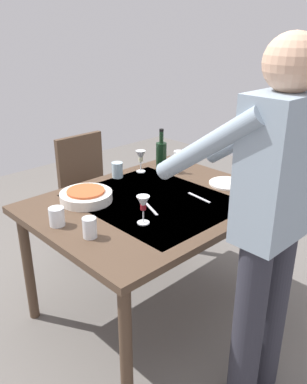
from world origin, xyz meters
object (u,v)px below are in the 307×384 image
dining_table (154,212)px  water_cup_far_left (90,228)px  water_cup_near_right (117,170)px  serving_bowl_pasta (86,196)px  chair_near (89,187)px  wine_glass_right (141,157)px  water_cup_far_right (57,217)px  wine_glass_left (143,205)px  wine_bottle (161,156)px  water_cup_near_left (179,157)px  person_server (269,217)px  dinner_plate_near (227,183)px

dining_table → water_cup_far_left: water_cup_far_left is taller
water_cup_near_right → serving_bowl_pasta: size_ratio=0.34×
chair_near → water_cup_far_left: (0.69, 1.01, 0.28)m
wine_glass_right → water_cup_far_right: size_ratio=1.58×
wine_glass_left → wine_glass_right: (-0.51, -0.58, 0.00)m
water_cup_far_left → water_cup_far_right: bearing=-77.4°
wine_bottle → water_cup_near_left: (-0.22, -0.04, -0.07)m
dining_table → wine_bottle: wine_bottle is taller
dining_table → wine_glass_left: bearing=36.2°
dining_table → wine_bottle: (-0.38, -0.32, 0.19)m
person_server → wine_glass_left: size_ratio=11.19×
water_cup_far_left → person_server: bearing=122.9°
wine_bottle → serving_bowl_pasta: 0.68m
person_server → dinner_plate_near: size_ratio=7.34×
wine_glass_right → water_cup_near_right: bearing=-8.9°
wine_glass_left → person_server: bearing=104.7°
serving_bowl_pasta → wine_glass_right: bearing=-165.1°
chair_near → water_cup_far_right: chair_near is taller
wine_glass_right → water_cup_far_right: bearing=19.3°
person_server → wine_bottle: size_ratio=5.71×
wine_bottle → wine_glass_left: 0.79m
serving_bowl_pasta → dining_table: bearing=138.6°
wine_bottle → serving_bowl_pasta: (0.67, 0.06, -0.08)m
wine_glass_right → water_cup_near_left: (-0.33, 0.05, -0.06)m
wine_glass_left → water_cup_far_right: size_ratio=1.58×
dining_table → water_cup_near_right: 0.46m
dinner_plate_near → water_cup_far_left: bearing=-2.4°
person_server → wine_bottle: (-0.46, -1.10, -0.09)m
water_cup_near_right → dinner_plate_near: 0.72m
chair_near → person_server: (0.25, 1.69, 0.43)m
wine_glass_left → water_cup_far_left: bearing=-14.1°
wine_glass_right → water_cup_near_right: 0.19m
wine_glass_right → water_cup_far_right: (0.83, 0.29, -0.06)m
water_cup_far_right → dinner_plate_near: water_cup_far_right is taller
water_cup_far_right → water_cup_far_left: bearing=102.6°
chair_near → water_cup_far_left: chair_near is taller
chair_near → person_server: size_ratio=0.54×
wine_glass_left → dining_table: bearing=-143.8°
dinner_plate_near → chair_near: bearing=-72.2°
chair_near → wine_glass_left: 1.20m
chair_near → water_cup_near_left: 0.75m
chair_near → wine_glass_right: size_ratio=6.03×
wine_glass_left → serving_bowl_pasta: wine_glass_left is taller
chair_near → water_cup_far_right: bearing=47.1°
water_cup_far_left → wine_bottle: bearing=-154.8°
person_server → water_cup_far_left: bearing=-57.1°
dining_table → person_server: (0.08, 0.78, 0.28)m
person_server → water_cup_near_left: size_ratio=19.18×
wine_bottle → chair_near: bearing=-70.4°
serving_bowl_pasta → water_cup_near_right: bearing=-154.7°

